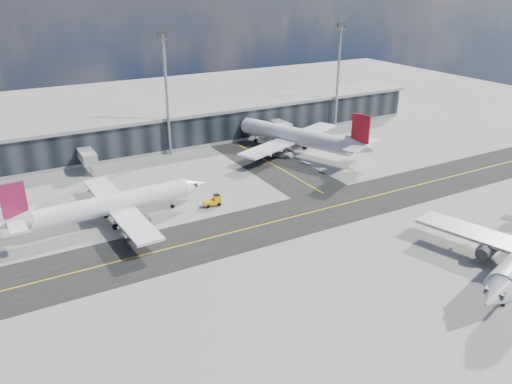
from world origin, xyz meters
TOP-DOWN VIEW (x-y plane):
  - ground at (0.00, 0.00)m, footprint 300.00×300.00m
  - taxiway_lanes at (3.91, 10.74)m, footprint 180.00×63.00m
  - terminal_concourse at (0.04, 54.93)m, footprint 152.00×19.80m
  - floodlight_masts at (0.00, 48.00)m, footprint 102.50×0.70m
  - airliner_af at (-22.03, 17.42)m, footprint 36.00×30.68m
  - airliner_redtail at (27.57, 34.21)m, footprint 34.26×39.60m
  - baggage_tug at (-3.50, 15.40)m, footprint 3.36×1.87m
  - service_van at (22.93, 33.05)m, footprint 5.57×6.25m

SIDE VIEW (x-z plane):
  - ground at x=0.00m, z-range 0.00..0.00m
  - taxiway_lanes at x=3.91m, z-range -0.01..0.03m
  - service_van at x=22.93m, z-range 0.00..1.61m
  - baggage_tug at x=-3.50m, z-range 0.00..2.05m
  - airliner_af at x=-22.03m, z-range -1.81..8.86m
  - airliner_redtail at x=27.57m, z-range -2.07..10.14m
  - terminal_concourse at x=0.04m, z-range -0.31..8.49m
  - floodlight_masts at x=0.00m, z-range 1.16..30.06m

